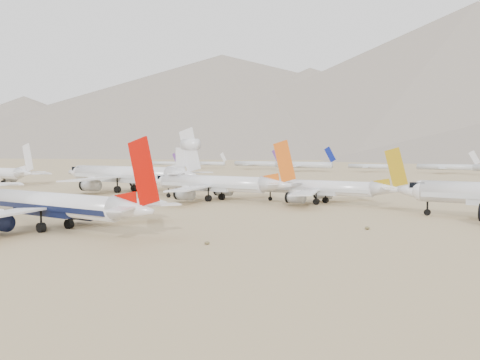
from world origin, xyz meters
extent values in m
plane|color=#977F57|center=(0.00, 0.00, 0.00)|extent=(7000.00, 7000.00, 0.00)
cylinder|color=white|center=(-8.49, -3.03, 4.76)|extent=(34.99, 4.14, 4.14)
cube|color=#0E1534|center=(-8.49, -3.03, 4.24)|extent=(34.29, 4.20, 0.93)
cone|color=white|center=(13.14, -3.03, 5.07)|extent=(8.75, 4.14, 4.14)
cube|color=white|center=(14.84, -7.05, 5.58)|extent=(5.55, 7.26, 0.25)
cylinder|color=#0E1534|center=(-10.43, -11.63, 2.17)|extent=(4.86, 2.98, 2.98)
cube|color=white|center=(-5.79, 9.24, 4.03)|extent=(13.51, 21.29, 0.65)
cube|color=white|center=(14.84, 0.99, 5.58)|extent=(5.55, 7.26, 0.25)
cylinder|color=#0E1534|center=(-10.43, 5.57, 2.17)|extent=(4.86, 2.98, 2.98)
cube|color=#BE0700|center=(15.57, -3.03, 11.10)|extent=(6.63, 0.33, 10.93)
cylinder|color=black|center=(-24.95, -3.03, 0.62)|extent=(1.24, 0.52, 1.24)
cylinder|color=black|center=(-7.03, -5.93, 0.87)|extent=(1.74, 1.03, 1.74)
cylinder|color=black|center=(-7.03, -0.14, 0.87)|extent=(1.74, 1.03, 1.74)
sphere|color=white|center=(39.32, 59.21, 5.47)|extent=(4.76, 4.76, 4.76)
cube|color=black|center=(38.60, 59.21, 6.78)|extent=(3.33, 3.09, 1.19)
cylinder|color=black|center=(40.50, 59.21, 0.71)|extent=(1.43, 0.59, 1.43)
cylinder|color=white|center=(7.66, 69.35, 4.48)|extent=(32.06, 3.90, 3.90)
cube|color=silver|center=(7.66, 69.35, 3.99)|extent=(31.42, 3.95, 0.88)
sphere|color=white|center=(-8.37, 69.35, 4.48)|extent=(3.90, 3.90, 3.90)
cube|color=black|center=(-8.95, 69.35, 5.55)|extent=(2.73, 2.53, 0.97)
cone|color=white|center=(27.47, 69.35, 4.77)|extent=(8.01, 3.90, 3.90)
cube|color=white|center=(10.13, 58.05, 3.80)|extent=(12.38, 19.51, 0.60)
cube|color=white|center=(29.03, 65.65, 5.26)|extent=(5.09, 6.65, 0.23)
cylinder|color=silver|center=(5.88, 61.42, 2.04)|extent=(4.45, 2.81, 2.81)
cube|color=white|center=(10.13, 80.65, 3.80)|extent=(12.38, 19.51, 0.60)
cube|color=white|center=(29.03, 73.05, 5.26)|extent=(5.09, 6.65, 0.23)
cylinder|color=silver|center=(5.88, 77.28, 2.04)|extent=(4.45, 2.81, 2.81)
cube|color=#BE9515|center=(29.70, 69.35, 10.32)|extent=(6.08, 0.31, 10.01)
cylinder|color=black|center=(-7.40, 69.35, 0.58)|extent=(1.17, 0.49, 1.17)
cylinder|color=black|center=(9.00, 66.62, 0.82)|extent=(1.64, 0.97, 1.64)
cylinder|color=black|center=(9.00, 72.08, 0.82)|extent=(1.64, 0.97, 1.64)
cylinder|color=white|center=(-21.81, 59.91, 5.08)|extent=(36.16, 4.42, 4.42)
cube|color=silver|center=(-21.81, 59.91, 4.53)|extent=(35.43, 4.49, 0.99)
sphere|color=white|center=(-39.89, 59.91, 5.08)|extent=(4.42, 4.42, 4.42)
cube|color=black|center=(-40.55, 59.91, 6.30)|extent=(3.09, 2.87, 1.10)
cone|color=white|center=(0.53, 59.91, 5.41)|extent=(9.04, 4.42, 4.42)
cube|color=white|center=(-19.02, 47.16, 4.31)|extent=(13.96, 22.00, 0.68)
cube|color=white|center=(2.29, 55.73, 5.97)|extent=(5.74, 7.50, 0.27)
cylinder|color=silver|center=(-23.82, 50.95, 2.32)|extent=(5.02, 3.18, 3.18)
cube|color=white|center=(-19.02, 72.67, 4.31)|extent=(13.96, 22.00, 0.68)
cube|color=white|center=(2.29, 64.09, 5.97)|extent=(5.74, 7.50, 0.27)
cylinder|color=silver|center=(-23.82, 68.87, 2.32)|extent=(5.02, 3.18, 3.18)
cube|color=orange|center=(3.04, 59.91, 11.68)|extent=(6.85, 0.35, 11.29)
cylinder|color=black|center=(-38.79, 59.91, 0.66)|extent=(1.33, 0.55, 1.33)
cylinder|color=black|center=(-20.31, 56.82, 0.93)|extent=(1.86, 1.10, 1.86)
cylinder|color=black|center=(-20.31, 63.00, 0.93)|extent=(1.86, 1.10, 1.86)
cylinder|color=white|center=(-68.15, 67.31, 6.36)|extent=(46.19, 5.53, 5.53)
cube|color=silver|center=(-68.15, 67.31, 5.67)|extent=(45.27, 5.61, 1.24)
sphere|color=white|center=(-91.24, 67.31, 6.36)|extent=(5.53, 5.53, 5.53)
cube|color=black|center=(-92.07, 67.31, 7.88)|extent=(3.87, 3.60, 1.38)
cone|color=white|center=(-39.60, 67.31, 6.78)|extent=(11.55, 5.53, 5.53)
cube|color=white|center=(-64.58, 51.07, 5.39)|extent=(17.84, 28.11, 0.86)
cube|color=white|center=(-37.35, 61.99, 7.47)|extent=(7.33, 9.59, 0.33)
cylinder|color=silver|center=(-70.71, 55.92, 2.90)|extent=(6.42, 3.98, 3.98)
cube|color=white|center=(-64.58, 83.55, 5.39)|extent=(17.84, 28.11, 0.86)
cube|color=white|center=(-37.35, 72.63, 7.47)|extent=(7.33, 9.59, 0.33)
cylinder|color=silver|center=(-70.71, 78.70, 2.90)|extent=(6.42, 3.98, 3.98)
cube|color=white|center=(-36.39, 67.31, 14.76)|extent=(8.75, 0.44, 14.43)
cylinder|color=white|center=(-36.07, 67.31, 16.54)|extent=(5.77, 3.58, 3.58)
cylinder|color=black|center=(-89.86, 67.31, 0.83)|extent=(1.66, 0.69, 1.66)
cylinder|color=black|center=(-66.22, 63.44, 1.16)|extent=(2.32, 1.38, 2.32)
cylinder|color=black|center=(-66.22, 71.18, 1.16)|extent=(2.32, 1.38, 2.32)
cone|color=white|center=(-121.29, 63.07, 5.53)|extent=(9.19, 4.52, 4.52)
cube|color=white|center=(-119.50, 58.82, 6.10)|extent=(5.84, 7.63, 0.27)
cube|color=white|center=(-141.17, 76.05, 4.40)|extent=(14.20, 22.38, 0.70)
cube|color=white|center=(-119.50, 67.32, 6.10)|extent=(5.84, 7.63, 0.27)
cylinder|color=silver|center=(-146.06, 72.19, 2.37)|extent=(5.11, 3.25, 3.25)
cube|color=white|center=(-118.74, 63.07, 11.91)|extent=(6.97, 0.36, 11.48)
cylinder|color=black|center=(-142.48, 66.23, 0.95)|extent=(1.90, 1.13, 1.90)
cylinder|color=silver|center=(-264.06, 290.40, 4.01)|extent=(32.50, 3.21, 3.21)
cube|color=#5F328A|center=(-248.77, 290.40, 9.44)|extent=(6.47, 0.32, 8.15)
cube|color=silver|center=(-264.06, 281.99, 3.52)|extent=(8.56, 14.96, 0.32)
cube|color=silver|center=(-264.06, 298.81, 3.52)|extent=(8.56, 14.96, 0.32)
cylinder|color=silver|center=(-220.64, 303.92, 4.05)|extent=(33.37, 3.30, 3.30)
cube|color=white|center=(-204.94, 303.92, 9.62)|extent=(6.65, 0.33, 8.37)
cube|color=silver|center=(-220.64, 295.28, 3.55)|extent=(8.79, 15.36, 0.33)
cube|color=silver|center=(-220.64, 312.56, 3.55)|extent=(8.79, 15.36, 0.33)
cylinder|color=silver|center=(-172.32, 305.96, 4.47)|extent=(41.87, 4.14, 4.14)
cube|color=#5F328A|center=(-152.62, 305.96, 11.46)|extent=(8.34, 0.41, 10.50)
cube|color=silver|center=(-172.32, 295.13, 3.85)|extent=(11.03, 19.27, 0.41)
cube|color=silver|center=(-172.32, 316.80, 3.85)|extent=(11.03, 19.27, 0.41)
cylinder|color=silver|center=(-116.61, 285.68, 4.68)|extent=(46.24, 4.57, 4.57)
cube|color=navy|center=(-94.85, 285.68, 12.41)|extent=(9.21, 0.46, 11.60)
cube|color=silver|center=(-116.61, 273.71, 4.00)|extent=(12.18, 21.29, 0.46)
cube|color=silver|center=(-116.61, 297.65, 4.00)|extent=(12.18, 21.29, 0.46)
cylinder|color=silver|center=(-71.60, 302.01, 3.98)|extent=(32.05, 3.17, 3.17)
cube|color=#5F328A|center=(-56.52, 302.01, 9.34)|extent=(6.38, 0.32, 8.04)
cube|color=silver|center=(-71.60, 293.72, 3.51)|extent=(8.44, 14.75, 0.32)
cube|color=silver|center=(-71.60, 310.31, 3.51)|extent=(8.44, 14.75, 0.32)
cylinder|color=silver|center=(-19.78, 303.90, 4.25)|extent=(37.48, 3.70, 3.70)
cube|color=white|center=(-2.15, 303.90, 10.51)|extent=(7.46, 0.37, 9.40)
cube|color=silver|center=(-19.78, 294.20, 3.70)|extent=(9.87, 17.25, 0.37)
cube|color=silver|center=(-19.78, 313.60, 3.70)|extent=(9.87, 17.25, 0.37)
cone|color=slate|center=(-2600.00, 1630.00, 160.00)|extent=(2048.00, 2048.00, 320.00)
cone|color=slate|center=(-1900.00, 1520.00, 130.00)|extent=(1456.00, 1456.00, 260.00)
cone|color=slate|center=(-1300.00, 1720.00, 210.00)|extent=(3024.00, 3024.00, 420.00)
cone|color=slate|center=(-800.00, 1560.00, 150.00)|extent=(1800.00, 1800.00, 300.00)
cone|color=slate|center=(-300.00, 1690.00, 235.00)|extent=(2444.00, 2444.00, 470.00)
cone|color=slate|center=(-1500.00, 1100.00, 60.00)|extent=(1080.00, 1080.00, 120.00)
cone|color=slate|center=(-700.00, 1100.00, 47.50)|extent=(855.00, 855.00, 95.00)
ellipsoid|color=brown|center=(-30.40, 14.40, 0.29)|extent=(0.98, 0.98, 0.54)
ellipsoid|color=brown|center=(24.40, 1.60, 0.25)|extent=(0.84, 0.84, 0.46)
ellipsoid|color=brown|center=(38.10, 30.90, 0.29)|extent=(0.98, 0.98, 0.54)
camera|label=1|loc=(75.77, -61.09, 14.11)|focal=40.00mm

